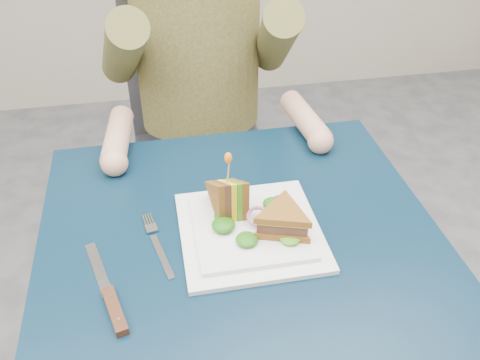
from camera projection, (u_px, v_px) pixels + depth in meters
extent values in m
cube|color=black|center=(243.00, 246.00, 0.95)|extent=(0.75, 0.75, 0.03)
cylinder|color=#595B5E|center=(104.00, 276.00, 1.37)|extent=(0.04, 0.04, 0.70)
cylinder|color=#595B5E|center=(330.00, 245.00, 1.47)|extent=(0.04, 0.04, 0.70)
cube|color=#47474C|center=(203.00, 161.00, 1.63)|extent=(0.42, 0.40, 0.04)
cube|color=#47474C|center=(192.00, 65.00, 1.62)|extent=(0.42, 0.03, 0.46)
cylinder|color=#47474C|center=(157.00, 257.00, 1.62)|extent=(0.02, 0.02, 0.43)
cylinder|color=#47474C|center=(267.00, 242.00, 1.67)|extent=(0.02, 0.02, 0.43)
cylinder|color=#47474C|center=(152.00, 192.00, 1.88)|extent=(0.02, 0.02, 0.43)
cylinder|color=#47474C|center=(247.00, 181.00, 1.94)|extent=(0.02, 0.02, 0.43)
cylinder|color=brown|center=(197.00, 37.00, 1.37)|extent=(0.34, 0.34, 0.52)
cylinder|color=brown|center=(123.00, 50.00, 1.26)|extent=(0.15, 0.39, 0.31)
cylinder|color=tan|center=(118.00, 137.00, 1.17)|extent=(0.08, 0.20, 0.06)
sphere|color=tan|center=(114.00, 163.00, 1.09)|extent=(0.06, 0.06, 0.06)
cylinder|color=brown|center=(276.00, 39.00, 1.31)|extent=(0.15, 0.39, 0.31)
cylinder|color=tan|center=(305.00, 119.00, 1.24)|extent=(0.08, 0.20, 0.06)
sphere|color=tan|center=(320.00, 141.00, 1.16)|extent=(0.06, 0.06, 0.06)
cube|color=white|center=(250.00, 231.00, 0.95)|extent=(0.26, 0.26, 0.01)
cube|color=white|center=(250.00, 227.00, 0.95)|extent=(0.21, 0.21, 0.01)
cube|color=silver|center=(162.00, 256.00, 0.90)|extent=(0.04, 0.12, 0.00)
cube|color=silver|center=(151.00, 228.00, 0.96)|extent=(0.03, 0.03, 0.00)
cube|color=silver|center=(144.00, 220.00, 0.98)|extent=(0.01, 0.03, 0.00)
cube|color=silver|center=(147.00, 220.00, 0.98)|extent=(0.01, 0.03, 0.00)
cube|color=silver|center=(149.00, 219.00, 0.98)|extent=(0.01, 0.03, 0.00)
cube|color=silver|center=(152.00, 218.00, 0.98)|extent=(0.01, 0.03, 0.00)
cube|color=silver|center=(99.00, 269.00, 0.88)|extent=(0.05, 0.14, 0.00)
cube|color=black|center=(115.00, 311.00, 0.80)|extent=(0.04, 0.10, 0.01)
cylinder|color=silver|center=(110.00, 297.00, 0.82)|extent=(0.01, 0.01, 0.00)
cylinder|color=silver|center=(119.00, 319.00, 0.78)|extent=(0.01, 0.01, 0.00)
cylinder|color=tan|center=(228.00, 171.00, 0.91)|extent=(0.01, 0.01, 0.06)
ellipsoid|color=orange|center=(228.00, 158.00, 0.90)|extent=(0.01, 0.01, 0.02)
torus|color=#9E4C7A|center=(258.00, 216.00, 0.94)|extent=(0.04, 0.04, 0.02)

